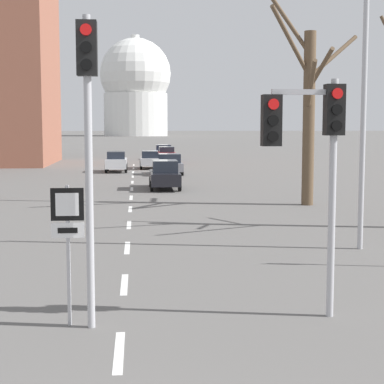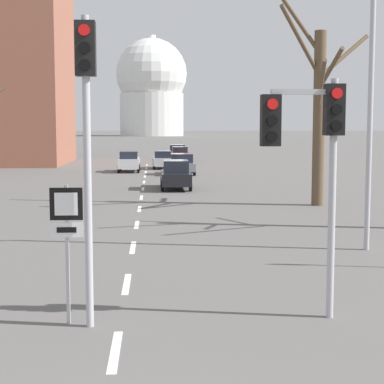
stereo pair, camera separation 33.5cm
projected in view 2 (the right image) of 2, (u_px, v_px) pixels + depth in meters
name	position (u px, v px, depth m)	size (l,w,h in m)	color
lane_stripe_0	(115.00, 351.00, 10.56)	(0.16, 2.00, 0.01)	silver
lane_stripe_1	(127.00, 284.00, 15.03)	(0.16, 2.00, 0.01)	silver
lane_stripe_2	(133.00, 247.00, 19.49)	(0.16, 2.00, 0.01)	silver
lane_stripe_3	(137.00, 225.00, 23.96)	(0.16, 2.00, 0.01)	silver
lane_stripe_4	(139.00, 209.00, 28.43)	(0.16, 2.00, 0.01)	silver
lane_stripe_5	(141.00, 197.00, 32.90)	(0.16, 2.00, 0.01)	silver
lane_stripe_6	(143.00, 189.00, 37.36)	(0.16, 2.00, 0.01)	silver
lane_stripe_7	(144.00, 182.00, 41.83)	(0.16, 2.00, 0.01)	silver
lane_stripe_8	(145.00, 176.00, 46.30)	(0.16, 2.00, 0.01)	silver
lane_stripe_9	(146.00, 172.00, 50.77)	(0.16, 2.00, 0.01)	silver
lane_stripe_10	(146.00, 168.00, 55.23)	(0.16, 2.00, 0.01)	silver
lane_stripe_11	(147.00, 165.00, 59.70)	(0.16, 2.00, 0.01)	silver
traffic_signal_centre_tall	(87.00, 114.00, 11.45)	(0.36, 0.34, 5.64)	#B2B2B7
traffic_signal_near_right	(311.00, 139.00, 12.04)	(1.56, 0.34, 4.58)	#B2B2B7
route_sign_post	(67.00, 230.00, 11.80)	(0.60, 0.08, 2.62)	#B2B2B7
street_lamp_right	(361.00, 67.00, 18.57)	(1.92, 0.36, 8.88)	#B2B2B7
sedan_near_left	(163.00, 160.00, 54.70)	(1.70, 3.83, 1.52)	#B7B7BC
sedan_near_right	(177.00, 152.00, 69.23)	(1.93, 4.48, 1.59)	navy
sedan_mid_centre	(176.00, 175.00, 37.25)	(1.75, 4.46, 1.68)	black
sedan_far_left	(180.00, 154.00, 63.45)	(1.78, 4.52, 1.58)	maroon
sedan_far_right	(182.00, 164.00, 48.28)	(1.97, 4.21, 1.57)	slate
sedan_distant_centre	(129.00, 161.00, 50.90)	(1.70, 3.88, 1.63)	silver
bare_tree_right_far	(318.00, 105.00, 29.19)	(4.99, 3.91, 10.34)	brown
capitol_dome	(152.00, 87.00, 218.31)	(24.02, 24.02, 33.93)	silver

